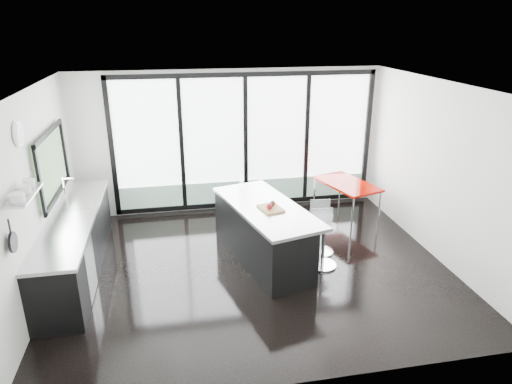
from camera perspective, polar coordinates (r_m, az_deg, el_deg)
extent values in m
cube|color=black|center=(7.29, -0.33, -9.37)|extent=(6.00, 5.00, 0.00)
cube|color=white|center=(6.36, -0.39, 13.01)|extent=(6.00, 5.00, 0.00)
cube|color=silver|center=(9.06, -3.26, 6.30)|extent=(6.00, 0.00, 2.80)
cube|color=white|center=(9.07, -1.34, 6.36)|extent=(5.00, 0.02, 2.50)
cube|color=slate|center=(9.34, -1.25, 0.17)|extent=(5.00, 0.02, 0.44)
cube|color=black|center=(8.92, -9.28, 5.84)|extent=(0.08, 0.04, 2.50)
cube|color=black|center=(9.03, -1.30, 6.29)|extent=(0.08, 0.04, 2.50)
cube|color=black|center=(9.31, 6.36, 6.62)|extent=(0.08, 0.04, 2.50)
cube|color=silver|center=(4.48, 5.56, -9.63)|extent=(6.00, 0.00, 2.80)
cube|color=silver|center=(6.85, -25.87, -0.65)|extent=(0.00, 5.00, 2.80)
cube|color=#50704B|center=(7.61, -24.31, 3.20)|extent=(0.02, 1.60, 0.90)
cube|color=#AAADAF|center=(5.93, -27.08, -0.37)|extent=(0.25, 0.80, 0.03)
cylinder|color=white|center=(6.31, -27.58, 6.44)|extent=(0.04, 0.30, 0.30)
cylinder|color=black|center=(5.75, -28.11, -5.56)|extent=(0.03, 0.24, 0.24)
cube|color=silver|center=(7.79, 21.92, 2.37)|extent=(0.00, 5.00, 2.80)
cube|color=black|center=(7.50, -21.60, -6.27)|extent=(0.65, 3.20, 0.87)
cube|color=#AAADAF|center=(7.31, -22.07, -3.05)|extent=(0.69, 3.24, 0.05)
cube|color=#AAADAF|center=(7.77, -21.44, -1.58)|extent=(0.45, 0.48, 0.06)
cylinder|color=silver|center=(7.71, -22.77, 0.04)|extent=(0.02, 0.02, 0.44)
cube|color=#AAADAF|center=(6.79, -20.00, -9.09)|extent=(0.03, 0.60, 0.80)
cube|color=black|center=(7.32, 0.72, -5.37)|extent=(1.28, 2.32, 0.87)
cube|color=#AAADAF|center=(7.16, 1.31, -1.94)|extent=(1.48, 2.43, 0.05)
cube|color=tan|center=(7.02, 1.86, -2.07)|extent=(0.39, 0.46, 0.03)
sphere|color=maroon|center=(6.93, 1.68, -1.83)|extent=(0.11, 0.11, 0.09)
sphere|color=brown|center=(7.06, 2.11, -1.42)|extent=(0.10, 0.10, 0.08)
cylinder|color=silver|center=(7.69, -1.84, 1.02)|extent=(0.09, 0.09, 0.28)
cylinder|color=silver|center=(7.23, 8.39, -6.65)|extent=(0.46, 0.46, 0.71)
cylinder|color=silver|center=(7.64, 8.12, -5.17)|extent=(0.47, 0.47, 0.69)
cube|color=#900A00|center=(9.11, 11.15, -0.93)|extent=(1.09, 1.47, 0.70)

